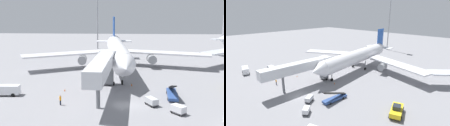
# 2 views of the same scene
# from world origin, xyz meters

# --- Properties ---
(ground_plane) EXTENTS (300.00, 300.00, 0.00)m
(ground_plane) POSITION_xyz_m (0.00, 0.00, 0.00)
(ground_plane) COLOR gray
(airplane_at_gate) EXTENTS (54.16, 49.25, 14.46)m
(airplane_at_gate) POSITION_xyz_m (-2.68, 29.81, 5.35)
(airplane_at_gate) COLOR silver
(airplane_at_gate) RESTS_ON ground
(jet_bridge) EXTENTS (4.05, 23.17, 7.89)m
(jet_bridge) POSITION_xyz_m (-4.51, 4.90, 6.06)
(jet_bridge) COLOR silver
(jet_bridge) RESTS_ON ground
(belt_loader_truck) EXTENTS (2.42, 7.22, 3.33)m
(belt_loader_truck) POSITION_xyz_m (8.94, 5.14, 0.78)
(belt_loader_truck) COLOR #2D4C8E
(belt_loader_truck) RESTS_ON ground
(service_van_near_right) EXTENTS (5.40, 2.38, 2.07)m
(service_van_near_right) POSITION_xyz_m (-23.90, 4.37, 1.19)
(service_van_near_right) COLOR white
(service_van_near_right) RESTS_ON ground
(baggage_cart_far_left) EXTENTS (2.51, 2.63, 1.46)m
(baggage_cart_far_left) POSITION_xyz_m (8.54, -3.57, 0.81)
(baggage_cart_far_left) COLOR #38383D
(baggage_cart_far_left) RESTS_ON ground
(baggage_cart_mid_left) EXTENTS (2.41, 2.89, 1.39)m
(baggage_cart_mid_left) POSITION_xyz_m (4.55, 0.22, 0.78)
(baggage_cart_mid_left) COLOR #38383D
(baggage_cart_mid_left) RESTS_ON ground
(ground_crew_worker_foreground) EXTENTS (0.41, 0.41, 1.84)m
(ground_crew_worker_foreground) POSITION_xyz_m (-11.63, -0.51, 0.97)
(ground_crew_worker_foreground) COLOR #1E2333
(ground_crew_worker_foreground) RESTS_ON ground
(safety_cone_alpha) EXTENTS (0.33, 0.33, 0.51)m
(safety_cone_alpha) POSITION_xyz_m (-12.82, 7.87, 0.25)
(safety_cone_alpha) COLOR black
(safety_cone_alpha) RESTS_ON ground
(safety_cone_bravo) EXTENTS (0.36, 0.36, 0.55)m
(safety_cone_bravo) POSITION_xyz_m (1.22, 12.61, 0.27)
(safety_cone_bravo) COLOR black
(safety_cone_bravo) RESTS_ON ground
(apron_light_mast) EXTENTS (2.40, 2.40, 31.39)m
(apron_light_mast) POSITION_xyz_m (-12.93, 70.94, 21.11)
(apron_light_mast) COLOR #93969B
(apron_light_mast) RESTS_ON ground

